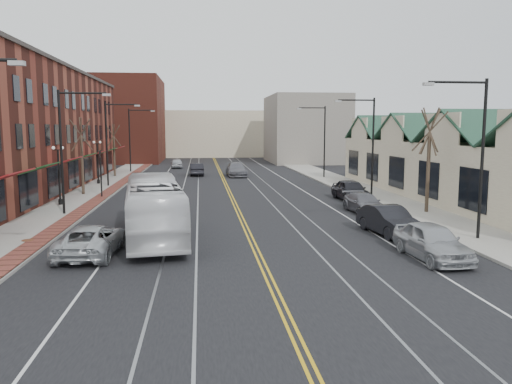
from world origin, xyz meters
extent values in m
plane|color=black|center=(0.00, 0.00, 0.00)|extent=(160.00, 160.00, 0.00)
cube|color=gray|center=(-12.00, 20.00, 0.07)|extent=(4.00, 120.00, 0.15)
cube|color=gray|center=(12.00, 20.00, 0.07)|extent=(4.00, 120.00, 0.15)
cube|color=maroon|center=(-19.00, 27.00, 5.50)|extent=(10.00, 50.00, 11.00)
cube|color=#C5B698|center=(18.00, 20.00, 2.30)|extent=(8.00, 36.00, 4.60)
cube|color=maroon|center=(-16.00, 70.00, 7.00)|extent=(14.00, 18.00, 14.00)
cube|color=#C5B698|center=(0.00, 85.00, 4.50)|extent=(22.00, 14.00, 9.00)
cube|color=slate|center=(15.00, 65.00, 5.50)|extent=(12.00, 16.00, 11.00)
cube|color=#999999|center=(-8.50, 0.00, 7.85)|extent=(0.50, 0.25, 0.15)
cylinder|color=black|center=(-11.50, 16.00, 4.15)|extent=(0.16, 0.16, 8.00)
cylinder|color=black|center=(-10.00, 16.00, 7.95)|extent=(3.00, 0.12, 0.12)
cube|color=#999999|center=(-8.50, 16.00, 7.85)|extent=(0.50, 0.25, 0.15)
cylinder|color=black|center=(-11.50, 32.00, 4.15)|extent=(0.16, 0.16, 8.00)
cylinder|color=black|center=(-10.00, 32.00, 7.95)|extent=(3.00, 0.12, 0.12)
cube|color=#999999|center=(-8.50, 32.00, 7.85)|extent=(0.50, 0.25, 0.15)
cylinder|color=black|center=(-11.50, 48.00, 4.15)|extent=(0.16, 0.16, 8.00)
cylinder|color=black|center=(-10.00, 48.00, 7.95)|extent=(3.00, 0.12, 0.12)
cube|color=#999999|center=(-8.50, 48.00, 7.85)|extent=(0.50, 0.25, 0.15)
cylinder|color=black|center=(11.50, 6.00, 4.15)|extent=(0.16, 0.16, 8.00)
cylinder|color=black|center=(10.00, 6.00, 7.95)|extent=(3.00, 0.12, 0.12)
cube|color=#999999|center=(8.50, 6.00, 7.85)|extent=(0.50, 0.25, 0.15)
cylinder|color=black|center=(11.50, 22.00, 4.15)|extent=(0.16, 0.16, 8.00)
cylinder|color=black|center=(10.00, 22.00, 7.95)|extent=(3.00, 0.12, 0.12)
cube|color=#999999|center=(8.50, 22.00, 7.85)|extent=(0.50, 0.25, 0.15)
cylinder|color=black|center=(11.50, 38.00, 4.15)|extent=(0.16, 0.16, 8.00)
cylinder|color=black|center=(10.00, 38.00, 7.95)|extent=(3.00, 0.12, 0.12)
cube|color=#999999|center=(8.50, 38.00, 7.85)|extent=(0.50, 0.25, 0.15)
cylinder|color=black|center=(-12.80, 20.00, 0.35)|extent=(0.28, 0.28, 0.40)
cylinder|color=black|center=(-12.80, 20.00, 2.15)|extent=(0.14, 0.14, 4.00)
cube|color=black|center=(-12.80, 20.00, 4.15)|extent=(0.60, 0.06, 0.06)
sphere|color=white|center=(-13.10, 20.00, 4.30)|extent=(0.24, 0.24, 0.24)
sphere|color=white|center=(-12.50, 20.00, 4.30)|extent=(0.24, 0.24, 0.24)
cylinder|color=black|center=(-12.80, 34.00, 0.35)|extent=(0.28, 0.28, 0.40)
cylinder|color=black|center=(-12.80, 34.00, 2.15)|extent=(0.14, 0.14, 4.00)
cube|color=black|center=(-12.80, 34.00, 4.15)|extent=(0.60, 0.06, 0.06)
sphere|color=white|center=(-13.10, 34.00, 4.30)|extent=(0.24, 0.24, 0.24)
sphere|color=white|center=(-12.50, 34.00, 4.30)|extent=(0.24, 0.24, 0.24)
cylinder|color=#382B21|center=(-12.50, 26.00, 2.60)|extent=(0.24, 0.24, 4.90)
cylinder|color=#382B21|center=(-12.50, 26.00, 5.15)|extent=(0.58, 1.37, 2.90)
cylinder|color=#382B21|center=(-12.50, 26.00, 5.15)|extent=(1.60, 0.66, 2.78)
cylinder|color=#382B21|center=(-12.50, 26.00, 5.15)|extent=(0.53, 1.23, 2.96)
cylinder|color=#382B21|center=(-12.50, 26.00, 5.15)|extent=(1.69, 1.03, 2.64)
cylinder|color=#382B21|center=(-12.50, 26.00, 5.15)|extent=(1.78, 1.29, 2.48)
cylinder|color=#382B21|center=(-12.50, 42.00, 2.42)|extent=(0.24, 0.24, 4.55)
cylinder|color=#382B21|center=(-12.50, 42.00, 4.80)|extent=(0.55, 1.28, 2.69)
cylinder|color=#382B21|center=(-12.50, 42.00, 4.80)|extent=(1.49, 0.62, 2.58)
cylinder|color=#382B21|center=(-12.50, 42.00, 4.80)|extent=(0.50, 1.15, 2.75)
cylinder|color=#382B21|center=(-12.50, 42.00, 4.80)|extent=(1.57, 0.97, 2.45)
cylinder|color=#382B21|center=(-12.50, 42.00, 4.80)|extent=(1.66, 1.20, 2.30)
cylinder|color=#382B21|center=(12.50, 14.00, 2.78)|extent=(0.24, 0.24, 5.25)
cylinder|color=#382B21|center=(12.50, 14.00, 5.50)|extent=(0.61, 1.46, 3.10)
cylinder|color=#382B21|center=(12.50, 14.00, 5.50)|extent=(1.70, 0.70, 2.97)
cylinder|color=#382B21|center=(12.50, 14.00, 5.50)|extent=(0.56, 1.31, 3.17)
cylinder|color=#382B21|center=(12.50, 14.00, 5.50)|extent=(1.80, 1.10, 2.82)
cylinder|color=#382B21|center=(12.50, 14.00, 5.50)|extent=(1.90, 1.37, 2.65)
cylinder|color=#592D19|center=(-11.20, 8.00, 0.16)|extent=(0.60, 0.60, 0.02)
cylinder|color=black|center=(-10.60, 24.00, 1.75)|extent=(0.12, 0.12, 3.20)
imported|color=black|center=(-10.60, 24.00, 3.50)|extent=(0.18, 0.15, 0.90)
imported|color=white|center=(-5.00, 8.62, 1.58)|extent=(4.03, 11.60, 3.16)
imported|color=#B8BCC0|center=(-7.50, 5.16, 0.71)|extent=(2.63, 5.25, 1.42)
imported|color=#A9ACB0|center=(7.50, 2.83, 0.81)|extent=(2.12, 4.83, 1.62)
imported|color=black|center=(7.50, 7.92, 0.78)|extent=(2.25, 4.92, 1.56)
imported|color=slate|center=(8.47, 14.81, 0.66)|extent=(2.16, 4.67, 1.32)
imported|color=black|center=(9.30, 20.55, 0.83)|extent=(2.30, 4.99, 1.66)
imported|color=black|center=(-3.03, 43.04, 0.75)|extent=(1.83, 4.61, 1.49)
imported|color=slate|center=(1.70, 41.35, 0.80)|extent=(2.40, 5.58, 1.60)
imported|color=#AFB0B6|center=(-5.91, 54.53, 0.68)|extent=(1.89, 4.12, 1.37)
camera|label=1|loc=(-2.55, -17.54, 5.75)|focal=35.00mm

